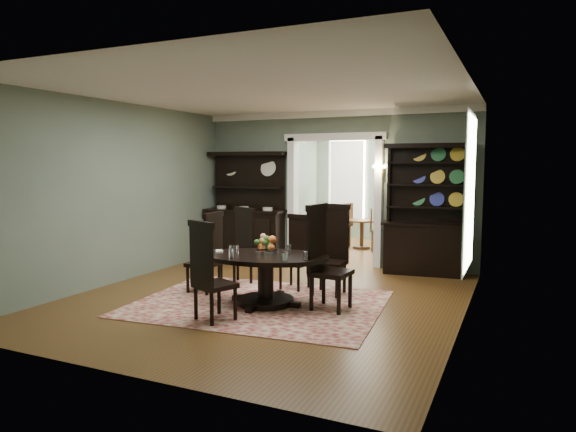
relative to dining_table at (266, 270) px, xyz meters
The scene contains 19 objects.
room 1.14m from the dining_table, 112.87° to the left, with size 5.51×6.01×3.01m.
parlor 5.90m from the dining_table, 91.34° to the left, with size 3.51×3.50×3.01m.
doorway_trim 3.47m from the dining_table, 92.38° to the left, with size 2.08×0.25×2.57m.
right_window 3.04m from the dining_table, 25.31° to the left, with size 0.15×1.47×2.12m.
wall_sconce 3.52m from the dining_table, 75.41° to the left, with size 0.27×0.21×0.21m.
rug 0.50m from the dining_table, behind, with size 3.41×2.63×0.01m, color maroon.
dining_table is the anchor object (origin of this frame).
centerpiece 0.30m from the dining_table, 104.40° to the left, with size 1.59×1.02×0.26m.
chair_far_left 1.40m from the dining_table, 134.03° to the left, with size 0.59×0.58×1.26m.
chair_far_mid 1.11m from the dining_table, 89.09° to the left, with size 0.48×0.46×1.17m.
chair_far_right 1.20m from the dining_table, 58.46° to the left, with size 0.53×0.49×1.37m.
chair_end_left 1.12m from the dining_table, 168.06° to the left, with size 0.45×0.48×1.25m.
chair_end_right 0.86m from the dining_table, 10.17° to the left, with size 0.54×0.56×1.44m.
chair_near 1.08m from the dining_table, 105.72° to the right, with size 0.61×0.60×1.28m.
sideboard 3.63m from the dining_table, 123.41° to the left, with size 1.73×0.71×2.23m.
welsh_dresser 3.48m from the dining_table, 60.97° to the left, with size 1.55×0.70×2.34m.
parlor_table 5.25m from the dining_table, 91.56° to the left, with size 0.73×0.73×0.68m.
parlor_chair_left 5.28m from the dining_table, 96.48° to the left, with size 0.49×0.48×1.06m.
parlor_chair_right 4.99m from the dining_table, 86.98° to the left, with size 0.45×0.44×0.98m.
Camera 1 is at (3.35, -6.59, 1.98)m, focal length 32.00 mm.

